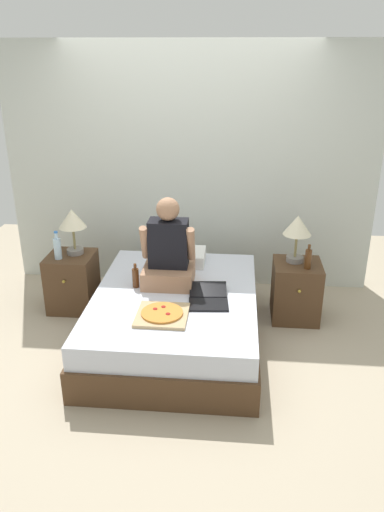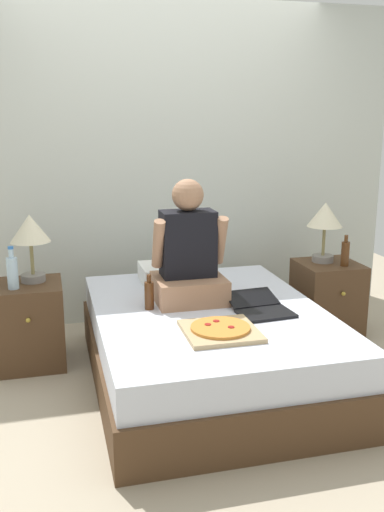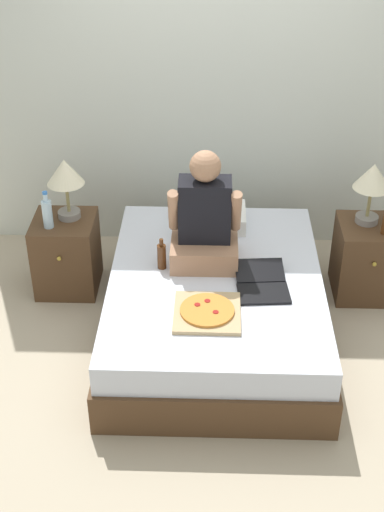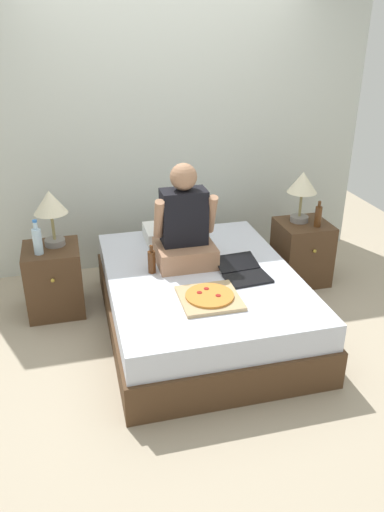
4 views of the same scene
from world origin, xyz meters
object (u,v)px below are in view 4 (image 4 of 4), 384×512
Objects in this scene: bed at (201,300)px; lamp_on_right_nightstand at (302,186)px; water_bottle at (37,240)px; person_seated at (184,228)px; nightstand_right at (301,252)px; nightstand_left at (54,279)px; laptop at (244,273)px; beer_bottle_on_bed at (152,261)px; pizza_box at (210,297)px; beer_bottle at (318,216)px; lamp_on_left_nightstand at (50,206)px.

lamp_on_right_nightstand is at bearing 28.86° from bed.
water_bottle is 1.12m from person_seated.
nightstand_right is 1.25× the size of lamp_on_right_nightstand.
nightstand_left is 1.54m from laptop.
nightstand_right reaches higher than bed.
bed is 4.29× the size of laptop.
beer_bottle_on_bed is (-1.41, -0.49, -0.32)m from lamp_on_right_nightstand.
bed is 0.48m from pizza_box.
water_bottle reaches higher than pizza_box.
beer_bottle is 1.26m from person_seated.
lamp_on_left_nightstand is 1.12× the size of pizza_box.
beer_bottle_on_bed is at bearing -23.46° from water_bottle.
beer_bottle is (2.33, -0.01, -0.02)m from water_bottle.
laptop is (0.29, -0.12, 0.26)m from bed.
nightstand_left and nightstand_right have the same top height.
beer_bottle is at bearing 20.50° from bed.
lamp_on_right_nightstand is (1.06, 0.58, 0.66)m from bed.
bed is 0.50m from beer_bottle_on_bed.
beer_bottle_on_bed is at bearing -35.44° from lamp_on_left_nightstand.
bed is at bearing -159.50° from beer_bottle.
water_bottle is 1.58m from laptop.
beer_bottle_on_bed is at bearing 165.71° from bed.
lamp_on_left_nightstand is 1.00× the size of lamp_on_right_nightstand.
laptop is 1.09× the size of pizza_box.
beer_bottle reaches higher than beer_bottle_on_bed.
person_seated is (0.97, -0.38, -0.13)m from lamp_on_left_nightstand.
nightstand_right is at bearing 15.68° from person_seated.
pizza_box is at bearing -138.36° from lamp_on_right_nightstand.
person_seated is 0.67m from pizza_box.
water_bottle is 0.89m from beer_bottle_on_bed.
bed is at bearing -153.90° from nightstand_right.
beer_bottle is at bearing 34.67° from pizza_box.
bed is 6.83× the size of water_bottle.
lamp_on_left_nightstand is at bearing 49.40° from water_bottle.
nightstand_right is 1.54m from beer_bottle_on_bed.
beer_bottle_on_bed reaches higher than nightstand_left.
lamp_on_right_nightstand is 2.05× the size of beer_bottle_on_bed.
beer_bottle_on_bed is at bearing -157.55° from person_seated.
bed is at bearing -26.10° from nightstand_left.
lamp_on_right_nightstand reaches higher than nightstand_left.
beer_bottle_on_bed is (-0.28, -0.11, -0.20)m from person_seated.
nightstand_right is at bearing -59.07° from lamp_on_right_nightstand.
person_seated reaches higher than nightstand_right.
nightstand_right is at bearing 0.00° from nightstand_left.
pizza_box reaches higher than bed.
person_seated is 0.36m from beer_bottle_on_bed.
pizza_box is (1.12, -0.85, -0.18)m from water_bottle.
lamp_on_right_nightstand is 1.96× the size of beer_bottle.
laptop is (1.38, -0.66, 0.21)m from nightstand_left.
pizza_box is (-0.34, -0.28, -0.00)m from laptop.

